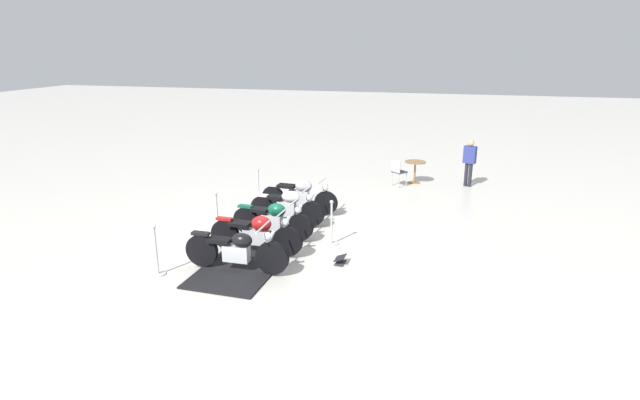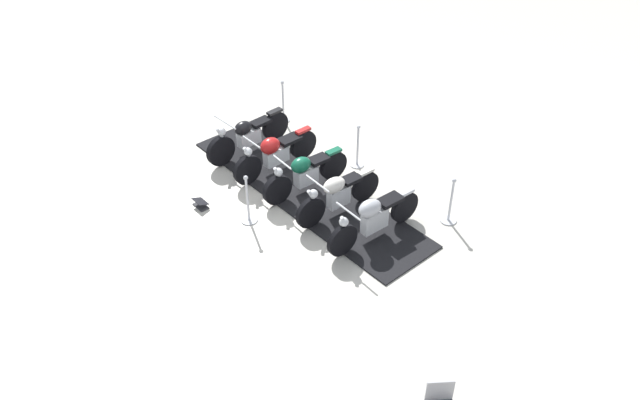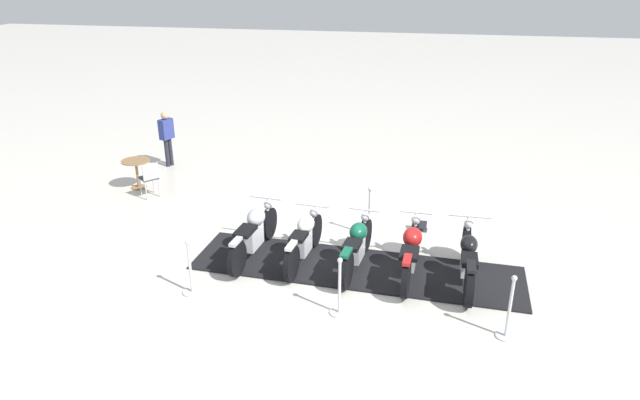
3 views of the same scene
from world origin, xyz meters
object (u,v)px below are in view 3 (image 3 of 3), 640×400
info_placard (419,227)px  cafe_table (136,167)px  motorcycle_black (468,258)px  motorcycle_cream (305,238)px  stanchion_right_mid (369,220)px  bystander_person (167,134)px  cafe_chair_near_table (149,177)px  motorcycle_forest (357,245)px  motorcycle_chrome (255,232)px  stanchion_left_mid (339,296)px  stanchion_left_rear (191,277)px  stanchion_left_front (508,316)px  motorcycle_maroon (411,250)px

info_placard → cafe_table: size_ratio=0.48×
motorcycle_black → info_placard: motorcycle_black is taller
motorcycle_cream → stanchion_right_mid: stanchion_right_mid is taller
motorcycle_cream → info_placard: (2.13, 1.91, -0.46)m
motorcycle_black → bystander_person: 9.57m
cafe_chair_near_table → motorcycle_black: bearing=-159.4°
cafe_chair_near_table → motorcycle_forest: bearing=-164.8°
motorcycle_cream → motorcycle_chrome: 1.03m
motorcycle_black → stanchion_left_mid: (-2.10, -1.48, -0.15)m
cafe_chair_near_table → stanchion_left_mid: bearing=-177.0°
motorcycle_forest → motorcycle_chrome: 2.06m
motorcycle_chrome → stanchion_left_rear: (-0.68, -1.54, -0.22)m
stanchion_left_front → cafe_chair_near_table: size_ratio=1.22×
stanchion_left_front → info_placard: stanchion_left_front is taller
motorcycle_black → stanchion_left_rear: size_ratio=2.21×
motorcycle_black → motorcycle_maroon: motorcycle_black is taller
cafe_table → cafe_chair_near_table: size_ratio=0.83×
motorcycle_black → cafe_chair_near_table: size_ratio=2.55×
motorcycle_chrome → stanchion_left_mid: size_ratio=2.18×
motorcycle_maroon → info_placard: motorcycle_maroon is taller
stanchion_left_rear → stanchion_right_mid: stanchion_right_mid is taller
motorcycle_cream → bystander_person: (-5.16, 4.73, 0.43)m
motorcycle_black → motorcycle_forest: motorcycle_black is taller
stanchion_left_front → cafe_table: (-8.83, 4.63, 0.19)m
motorcycle_chrome → stanchion_right_mid: size_ratio=2.07×
bystander_person → info_placard: bearing=-1.9°
info_placard → bystander_person: size_ratio=0.23×
motorcycle_maroon → cafe_table: size_ratio=2.99×
motorcycle_forest → motorcycle_chrome: bearing=93.6°
motorcycle_black → motorcycle_chrome: motorcycle_black is taller
motorcycle_black → info_placard: bearing=24.9°
motorcycle_forest → cafe_chair_near_table: (-5.57, 2.47, 0.05)m
stanchion_left_rear → cafe_table: bearing=127.9°
cafe_chair_near_table → stanchion_left_front: bearing=-167.6°
cafe_table → stanchion_left_mid: bearing=-36.5°
stanchion_left_mid → bystander_person: bystander_person is taller
motorcycle_forest → bystander_person: size_ratio=1.34×
stanchion_left_mid → info_placard: size_ratio=2.92×
motorcycle_black → stanchion_left_front: bearing=-160.0°
motorcycle_maroon → motorcycle_chrome: 3.08m
stanchion_left_mid → cafe_table: size_ratio=1.40×
motorcycle_black → stanchion_left_front: size_ratio=2.09×
stanchion_right_mid → stanchion_left_front: stanchion_right_mid is taller
motorcycle_maroon → motorcycle_chrome: motorcycle_maroon is taller
motorcycle_chrome → motorcycle_forest: bearing=-87.5°
motorcycle_black → stanchion_right_mid: bearing=51.8°
motorcycle_black → motorcycle_cream: motorcycle_black is taller
motorcycle_forest → bystander_person: bystander_person is taller
motorcycle_cream → stanchion_left_mid: (0.97, -1.60, -0.18)m
motorcycle_forest → stanchion_left_front: (2.63, -1.64, -0.11)m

